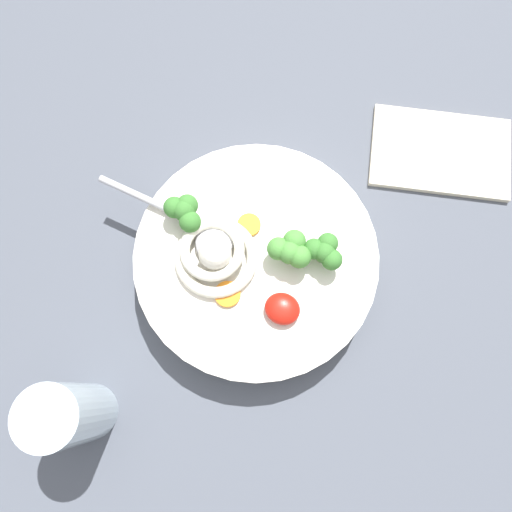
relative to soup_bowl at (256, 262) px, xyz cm
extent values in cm
cube|color=#474C56|center=(2.08, -1.08, -4.96)|extent=(107.12, 107.12, 4.46)
cylinder|color=silver|center=(0.00, 0.00, -0.09)|extent=(27.29, 27.29, 5.27)
cylinder|color=#B27A33|center=(0.00, 0.00, 0.12)|extent=(24.01, 24.01, 4.85)
torus|color=silver|center=(3.89, 1.95, 3.18)|extent=(9.14, 9.14, 1.26)
torus|color=silver|center=(4.48, 1.56, 4.19)|extent=(9.80, 9.80, 1.14)
sphere|color=silver|center=(3.89, 1.95, 4.82)|extent=(3.55, 3.55, 3.55)
ellipsoid|color=#B7B7BC|center=(4.77, -0.24, 3.35)|extent=(4.70, 6.22, 1.60)
cylinder|color=#B7B7BC|center=(12.26, -0.62, 3.35)|extent=(15.02, 1.56, 0.80)
ellipsoid|color=#B2190F|center=(-4.89, 4.48, 3.41)|extent=(3.81, 3.43, 1.72)
cylinder|color=#7A9E60|center=(8.87, -0.65, 3.20)|extent=(1.22, 1.22, 1.31)
sphere|color=#38752D|center=(8.87, -0.65, 5.06)|extent=(2.40, 2.40, 2.40)
sphere|color=#38752D|center=(10.07, -0.65, 4.84)|extent=(2.40, 2.40, 2.40)
sphere|color=#38752D|center=(7.78, -0.21, 4.95)|extent=(2.40, 2.40, 2.40)
sphere|color=#38752D|center=(8.87, -1.85, 4.88)|extent=(2.40, 2.40, 2.40)
cylinder|color=#7A9E60|center=(-3.38, -1.25, 3.23)|extent=(1.27, 1.27, 1.36)
sphere|color=#478938|center=(-3.38, -1.25, 5.16)|extent=(2.49, 2.49, 2.49)
sphere|color=#478938|center=(-2.13, -1.25, 4.93)|extent=(2.49, 2.49, 2.49)
sphere|color=#478938|center=(-4.51, -0.80, 5.04)|extent=(2.49, 2.49, 2.49)
sphere|color=#478938|center=(-3.38, -2.50, 4.98)|extent=(2.49, 2.49, 2.49)
cylinder|color=#7A9E60|center=(-6.75, -2.56, 3.17)|extent=(1.16, 1.16, 1.25)
sphere|color=#38752D|center=(-6.75, -2.56, 4.94)|extent=(2.28, 2.28, 2.28)
sphere|color=#38752D|center=(-5.61, -2.56, 4.73)|extent=(2.28, 2.28, 2.28)
sphere|color=#38752D|center=(-7.79, -2.14, 4.83)|extent=(2.28, 2.28, 2.28)
sphere|color=#38752D|center=(-6.75, -3.70, 4.77)|extent=(2.28, 2.28, 2.28)
cylinder|color=orange|center=(1.19, 5.18, 2.80)|extent=(2.85, 2.85, 0.50)
cylinder|color=orange|center=(1.83, -2.97, 2.80)|extent=(2.62, 2.62, 0.50)
cylinder|color=silver|center=(10.73, 22.53, 3.72)|extent=(6.20, 6.20, 12.89)
cube|color=beige|center=(-15.97, -22.90, -2.32)|extent=(19.83, 15.39, 0.80)
camera|label=1|loc=(-5.47, 13.16, 56.04)|focal=35.17mm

